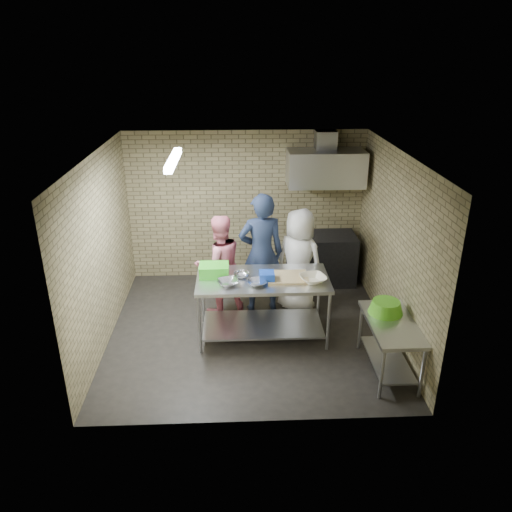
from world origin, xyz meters
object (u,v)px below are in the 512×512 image
(prep_table, at_px, (263,307))
(green_basin, at_px, (386,307))
(side_counter, at_px, (389,347))
(green_crate, at_px, (214,270))
(blue_tub, at_px, (267,277))
(woman_white, at_px, (299,261))
(bottle_green, at_px, (349,170))
(woman_pink, at_px, (219,265))
(stove, at_px, (321,259))
(bottle_red, at_px, (326,170))
(man_navy, at_px, (261,254))

(prep_table, bearing_deg, green_basin, -23.89)
(side_counter, bearing_deg, green_crate, 155.06)
(blue_tub, bearing_deg, woman_white, 57.48)
(green_crate, distance_m, woman_white, 1.50)
(bottle_green, bearing_deg, side_counter, -90.00)
(woman_pink, distance_m, woman_white, 1.27)
(woman_pink, bearing_deg, blue_tub, 106.31)
(stove, bearing_deg, bottle_green, 28.07)
(prep_table, height_order, bottle_green, bottle_green)
(blue_tub, bearing_deg, bottle_green, 53.69)
(bottle_green, bearing_deg, woman_pink, -151.16)
(bottle_red, height_order, man_navy, bottle_red)
(prep_table, relative_size, woman_pink, 1.16)
(green_crate, relative_size, man_navy, 0.21)
(blue_tub, distance_m, woman_white, 1.08)
(man_navy, xyz_separation_m, woman_white, (0.60, -0.00, -0.13))
(bottle_green, distance_m, man_navy, 2.26)
(stove, xyz_separation_m, blue_tub, (-1.12, -1.89, 0.57))
(bottle_green, distance_m, woman_white, 1.96)
(side_counter, xyz_separation_m, stove, (-0.45, 2.75, 0.08))
(blue_tub, height_order, bottle_red, bottle_red)
(stove, xyz_separation_m, green_basin, (0.43, -2.50, 0.38))
(stove, distance_m, woman_white, 1.20)
(green_crate, relative_size, green_basin, 0.92)
(blue_tub, distance_m, woman_pink, 1.14)
(green_crate, bearing_deg, blue_tub, -16.35)
(blue_tub, bearing_deg, prep_table, 116.57)
(bottle_red, bearing_deg, stove, -101.77)
(green_crate, distance_m, man_navy, 0.99)
(prep_table, distance_m, stove, 2.14)
(green_basin, bearing_deg, stove, 99.76)
(blue_tub, relative_size, woman_pink, 0.13)
(bottle_red, bearing_deg, green_basin, -82.10)
(prep_table, bearing_deg, side_counter, -30.62)
(green_crate, distance_m, bottle_red, 2.88)
(bottle_green, bearing_deg, bottle_red, 180.00)
(green_basin, height_order, man_navy, man_navy)
(side_counter, height_order, green_basin, green_basin)
(bottle_red, relative_size, woman_pink, 0.11)
(stove, bearing_deg, green_basin, -80.24)
(bottle_red, bearing_deg, bottle_green, 0.00)
(blue_tub, bearing_deg, green_crate, 163.65)
(woman_pink, bearing_deg, side_counter, 120.54)
(green_basin, height_order, woman_pink, woman_pink)
(stove, distance_m, green_crate, 2.57)
(woman_white, bearing_deg, woman_pink, 37.70)
(stove, height_order, bottle_red, bottle_red)
(green_basin, bearing_deg, man_navy, 136.22)
(blue_tub, relative_size, bottle_red, 1.17)
(prep_table, xyz_separation_m, green_basin, (1.60, -0.71, 0.36))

